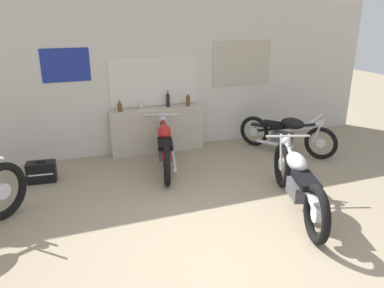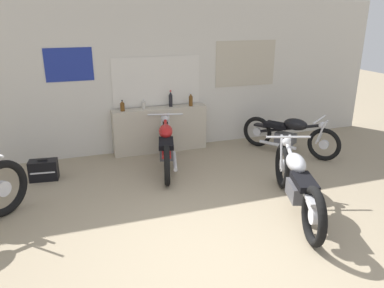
{
  "view_description": "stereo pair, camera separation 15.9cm",
  "coord_description": "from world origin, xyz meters",
  "px_view_note": "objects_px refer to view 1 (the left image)",
  "views": [
    {
      "loc": [
        -1.5,
        -3.07,
        2.56
      ],
      "look_at": [
        0.34,
        1.87,
        0.7
      ],
      "focal_mm": 35.0,
      "sensor_mm": 36.0,
      "label": 1
    },
    {
      "loc": [
        -1.35,
        -3.13,
        2.56
      ],
      "look_at": [
        0.34,
        1.87,
        0.7
      ],
      "focal_mm": 35.0,
      "sensor_mm": 36.0,
      "label": 2
    }
  ],
  "objects_px": {
    "bottle_center": "(168,100)",
    "motorcycle_silver": "(298,181)",
    "bottle_left_center": "(141,105)",
    "motorcycle_black": "(286,133)",
    "motorcycle_red": "(165,145)",
    "hard_case_black": "(42,172)",
    "bottle_right_center": "(188,100)",
    "bottle_leftmost": "(120,107)"
  },
  "relations": [
    {
      "from": "motorcycle_silver",
      "to": "motorcycle_red",
      "type": "bearing_deg",
      "value": 121.28
    },
    {
      "from": "bottle_right_center",
      "to": "motorcycle_silver",
      "type": "bearing_deg",
      "value": -79.26
    },
    {
      "from": "motorcycle_silver",
      "to": "motorcycle_black",
      "type": "xyz_separation_m",
      "value": [
        1.15,
        1.97,
        -0.03
      ]
    },
    {
      "from": "bottle_right_center",
      "to": "motorcycle_black",
      "type": "xyz_separation_m",
      "value": [
        1.68,
        -0.86,
        -0.59
      ]
    },
    {
      "from": "bottle_right_center",
      "to": "motorcycle_black",
      "type": "height_order",
      "value": "bottle_right_center"
    },
    {
      "from": "bottle_left_center",
      "to": "bottle_right_center",
      "type": "xyz_separation_m",
      "value": [
        0.9,
        -0.07,
        0.03
      ]
    },
    {
      "from": "bottle_leftmost",
      "to": "motorcycle_red",
      "type": "height_order",
      "value": "bottle_leftmost"
    },
    {
      "from": "motorcycle_silver",
      "to": "motorcycle_red",
      "type": "xyz_separation_m",
      "value": [
        -1.25,
        2.05,
        -0.02
      ]
    },
    {
      "from": "motorcycle_red",
      "to": "hard_case_black",
      "type": "xyz_separation_m",
      "value": [
        -2.01,
        0.12,
        -0.24
      ]
    },
    {
      "from": "bottle_left_center",
      "to": "bottle_center",
      "type": "xyz_separation_m",
      "value": [
        0.52,
        -0.0,
        0.06
      ]
    },
    {
      "from": "bottle_right_center",
      "to": "motorcycle_silver",
      "type": "relative_size",
      "value": 0.12
    },
    {
      "from": "motorcycle_silver",
      "to": "hard_case_black",
      "type": "relative_size",
      "value": 4.6
    },
    {
      "from": "bottle_right_center",
      "to": "hard_case_black",
      "type": "relative_size",
      "value": 0.56
    },
    {
      "from": "motorcycle_black",
      "to": "motorcycle_red",
      "type": "bearing_deg",
      "value": 178.1
    },
    {
      "from": "bottle_center",
      "to": "hard_case_black",
      "type": "xyz_separation_m",
      "value": [
        -2.34,
        -0.73,
        -0.83
      ]
    },
    {
      "from": "motorcycle_red",
      "to": "bottle_right_center",
      "type": "bearing_deg",
      "value": 47.72
    },
    {
      "from": "bottle_leftmost",
      "to": "hard_case_black",
      "type": "relative_size",
      "value": 0.44
    },
    {
      "from": "hard_case_black",
      "to": "motorcycle_red",
      "type": "bearing_deg",
      "value": -3.52
    },
    {
      "from": "bottle_left_center",
      "to": "motorcycle_silver",
      "type": "xyz_separation_m",
      "value": [
        1.44,
        -2.91,
        -0.52
      ]
    },
    {
      "from": "motorcycle_silver",
      "to": "hard_case_black",
      "type": "bearing_deg",
      "value": 146.26
    },
    {
      "from": "bottle_left_center",
      "to": "bottle_right_center",
      "type": "bearing_deg",
      "value": -4.72
    },
    {
      "from": "bottle_leftmost",
      "to": "motorcycle_black",
      "type": "xyz_separation_m",
      "value": [
        2.99,
        -0.88,
        -0.56
      ]
    },
    {
      "from": "motorcycle_black",
      "to": "motorcycle_red",
      "type": "distance_m",
      "value": 2.39
    },
    {
      "from": "bottle_left_center",
      "to": "motorcycle_black",
      "type": "distance_m",
      "value": 2.8
    },
    {
      "from": "bottle_right_center",
      "to": "motorcycle_black",
      "type": "distance_m",
      "value": 1.98
    },
    {
      "from": "bottle_center",
      "to": "motorcycle_silver",
      "type": "relative_size",
      "value": 0.15
    },
    {
      "from": "bottle_leftmost",
      "to": "motorcycle_silver",
      "type": "height_order",
      "value": "bottle_leftmost"
    },
    {
      "from": "bottle_leftmost",
      "to": "bottle_left_center",
      "type": "height_order",
      "value": "bottle_leftmost"
    },
    {
      "from": "bottle_leftmost",
      "to": "bottle_center",
      "type": "bearing_deg",
      "value": 3.24
    },
    {
      "from": "motorcycle_red",
      "to": "motorcycle_silver",
      "type": "bearing_deg",
      "value": -58.72
    },
    {
      "from": "motorcycle_silver",
      "to": "bottle_leftmost",
      "type": "bearing_deg",
      "value": 122.83
    },
    {
      "from": "bottle_right_center",
      "to": "motorcycle_red",
      "type": "height_order",
      "value": "bottle_right_center"
    },
    {
      "from": "motorcycle_black",
      "to": "hard_case_black",
      "type": "xyz_separation_m",
      "value": [
        -4.4,
        0.2,
        -0.22
      ]
    },
    {
      "from": "bottle_center",
      "to": "motorcycle_silver",
      "type": "distance_m",
      "value": 3.1
    },
    {
      "from": "bottle_leftmost",
      "to": "bottle_right_center",
      "type": "height_order",
      "value": "bottle_right_center"
    },
    {
      "from": "bottle_center",
      "to": "motorcycle_red",
      "type": "xyz_separation_m",
      "value": [
        -0.33,
        -0.85,
        -0.6
      ]
    },
    {
      "from": "motorcycle_silver",
      "to": "hard_case_black",
      "type": "distance_m",
      "value": 3.93
    },
    {
      "from": "bottle_left_center",
      "to": "hard_case_black",
      "type": "xyz_separation_m",
      "value": [
        -1.82,
        -0.73,
        -0.78
      ]
    },
    {
      "from": "hard_case_black",
      "to": "bottle_center",
      "type": "bearing_deg",
      "value": 17.33
    },
    {
      "from": "bottle_leftmost",
      "to": "motorcycle_black",
      "type": "bearing_deg",
      "value": -16.44
    },
    {
      "from": "bottle_leftmost",
      "to": "motorcycle_red",
      "type": "bearing_deg",
      "value": -53.43
    },
    {
      "from": "bottle_leftmost",
      "to": "motorcycle_silver",
      "type": "distance_m",
      "value": 3.44
    }
  ]
}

